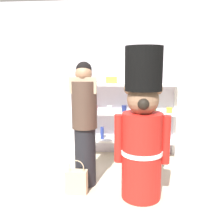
# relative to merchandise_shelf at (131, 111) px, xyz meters

# --- Properties ---
(back_wall) EXTENTS (6.40, 0.12, 2.60)m
(back_wall) POSITION_rel_merchandise_shelf_xyz_m (-0.47, 0.22, 0.51)
(back_wall) COLOR silver
(back_wall) RESTS_ON ground_plane
(merchandise_shelf) EXTENTS (1.54, 0.35, 1.59)m
(merchandise_shelf) POSITION_rel_merchandise_shelf_xyz_m (0.00, 0.00, 0.00)
(merchandise_shelf) COLOR white
(merchandise_shelf) RESTS_ON ground_plane
(teddy_bear_guard) EXTENTS (0.64, 0.48, 1.75)m
(teddy_bear_guard) POSITION_rel_merchandise_shelf_xyz_m (0.14, -1.34, 0.03)
(teddy_bear_guard) COLOR red
(teddy_bear_guard) RESTS_ON ground_plane
(person_shopper) EXTENTS (0.33, 0.32, 1.59)m
(person_shopper) POSITION_rel_merchandise_shelf_xyz_m (-0.57, -1.09, 0.04)
(person_shopper) COLOR black
(person_shopper) RESTS_ON ground_plane
(shopping_bag) EXTENTS (0.26, 0.13, 0.43)m
(shopping_bag) POSITION_rel_merchandise_shelf_xyz_m (-0.64, -1.33, -0.64)
(shopping_bag) COLOR #C1AD89
(shopping_bag) RESTS_ON ground_plane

